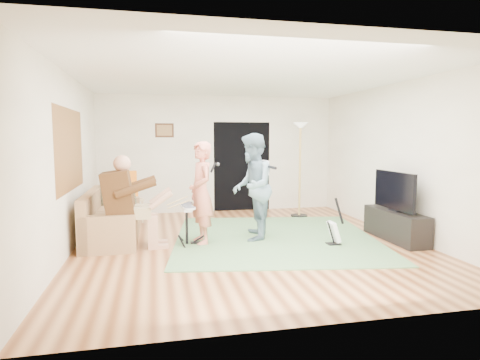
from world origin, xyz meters
name	(u,v)px	position (x,y,z in m)	size (l,w,h in m)	color
floor	(248,243)	(0.00, 0.00, 0.00)	(6.00, 6.00, 0.00)	brown
walls	(248,161)	(0.00, 0.00, 1.35)	(5.50, 6.00, 2.70)	white
ceiling	(249,76)	(0.00, 0.00, 2.70)	(6.00, 6.00, 0.00)	white
window_blinds	(70,150)	(-2.74, 0.20, 1.55)	(2.05, 2.05, 0.00)	#97602E
doorway	(242,167)	(0.55, 2.99, 1.05)	(2.10, 2.10, 0.00)	black
picture_frame	(164,130)	(-1.25, 2.99, 1.90)	(0.42, 0.03, 0.32)	#3F2314
area_rug	(275,237)	(0.53, 0.23, 0.01)	(3.37, 3.46, 0.02)	#55824F
sofa	(108,223)	(-2.29, 0.75, 0.27)	(0.84, 2.03, 0.82)	#A37B51
drummer	(132,212)	(-1.86, 0.10, 0.57)	(0.95, 0.53, 1.47)	#4E2F16
drum_kit	(187,227)	(-1.00, 0.10, 0.29)	(0.36, 0.65, 0.67)	black
singer	(201,193)	(-0.76, 0.15, 0.84)	(0.61, 0.40, 1.67)	#D8755E
microphone	(213,167)	(-0.56, 0.15, 1.25)	(0.06, 0.06, 0.24)	black
guitarist	(252,187)	(0.12, 0.23, 0.90)	(0.88, 0.68, 1.81)	slate
guitar_held	(264,167)	(0.32, 0.23, 1.23)	(0.12, 0.60, 0.26)	silver
guitar_spare	(334,232)	(1.33, -0.42, 0.22)	(0.28, 0.25, 0.77)	black
torchiere_lamp	(300,152)	(1.62, 1.96, 1.41)	(0.37, 0.37, 2.06)	black
dining_chair	(130,204)	(-1.99, 2.14, 0.37)	(0.58, 0.61, 1.04)	#D3BA89
tv_cabinet	(396,225)	(2.50, -0.33, 0.25)	(0.40, 1.40, 0.50)	black
television	(394,190)	(2.45, -0.33, 0.85)	(0.06, 1.09, 0.64)	black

